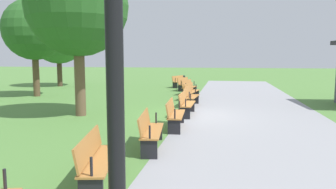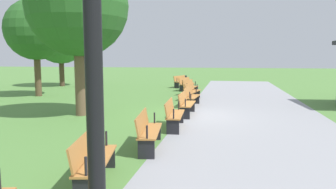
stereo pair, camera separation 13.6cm
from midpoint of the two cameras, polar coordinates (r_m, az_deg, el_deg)
ground_plane at (r=12.33m, az=3.90°, el=-3.78°), size 120.00×120.00×0.00m
path_paving at (r=12.28m, az=15.64°, el=-4.04°), size 37.80×5.39×0.01m
bench_0 at (r=23.89m, az=2.55°, el=2.44°), size 1.82×1.03×0.89m
bench_1 at (r=21.58m, az=3.51°, el=1.98°), size 1.83×0.92×0.89m
bench_2 at (r=19.25m, az=4.22°, el=1.41°), size 1.82×0.82×0.89m
bench_3 at (r=16.92m, az=4.61°, el=0.68°), size 1.81×0.70×0.89m
bench_4 at (r=14.58m, az=4.49°, el=-0.28°), size 1.79×0.59×0.89m
bench_5 at (r=12.26m, az=3.60°, el=-1.59°), size 1.76×0.47×0.89m
bench_6 at (r=9.98m, az=1.40°, el=-3.49°), size 1.79×0.59×0.89m
bench_7 at (r=7.78m, az=-3.23°, el=-6.41°), size 1.81×0.70×0.89m
bench_8 at (r=5.79m, az=-12.85°, el=-11.19°), size 1.82×0.82×0.89m
tree_0 at (r=26.27m, az=-18.84°, el=9.92°), size 4.23×4.23×6.01m
tree_1 at (r=19.88m, az=-22.75°, el=10.78°), size 3.49×3.49×5.60m
tree_3 at (r=12.69m, az=-15.80°, el=15.19°), size 3.82×3.82×6.10m
trash_bin at (r=25.84m, az=3.13°, el=2.58°), size 0.43×0.43×0.79m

